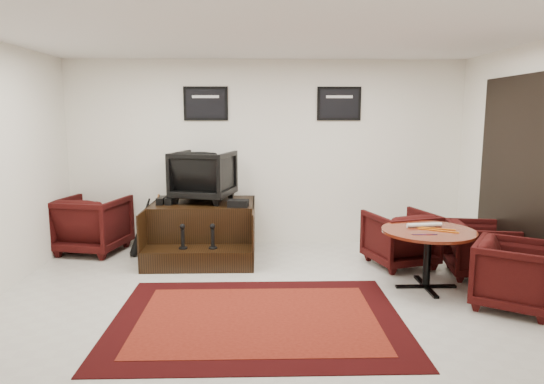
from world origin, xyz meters
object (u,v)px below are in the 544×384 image
Objects in this scene: meeting_table at (428,237)px; armchair_side at (92,222)px; shine_podium at (204,231)px; table_chair_back at (400,236)px; table_chair_corner at (515,272)px; table_chair_window at (481,247)px; shine_chair at (203,173)px.

armchair_side is at bearing 159.76° from meeting_table.
shine_podium is at bearing -173.46° from armchair_side.
table_chair_back is at bearing 94.41° from meeting_table.
shine_podium is at bearing 92.55° from table_chair_corner.
meeting_table is 0.93m from table_chair_window.
table_chair_back is 1.66m from table_chair_corner.
table_chair_back is (2.67, -0.72, -0.75)m from shine_chair.
armchair_side reaches higher than meeting_table.
table_chair_back is at bearing 60.93° from table_chair_corner.
table_chair_back is (2.67, -0.57, 0.06)m from shine_podium.
table_chair_back is (4.29, -0.75, -0.05)m from armchair_side.
shine_chair is at bearing 90.75° from table_chair_corner.
shine_chair is 0.77× the size of meeting_table.
shine_chair is 3.81m from table_chair_window.
table_chair_corner reaches higher than meeting_table.
meeting_table is 0.89m from table_chair_back.
shine_podium is 1.66× the size of armchair_side.
table_chair_corner reaches higher than shine_podium.
table_chair_corner is at bearing 101.38° from table_chair_back.
shine_chair is at bearing -31.40° from table_chair_back.
shine_chair reaches higher than table_chair_corner.
table_chair_corner is (3.44, -2.19, -0.77)m from shine_chair.
shine_chair is 4.15m from table_chair_corner.
shine_podium is 3.09m from meeting_table.
table_chair_corner is (0.77, -1.47, -0.01)m from table_chair_back.
table_chair_corner is at bearing 169.11° from armchair_side.
table_chair_back is 1.08× the size of table_chair_window.
armchair_side reaches higher than table_chair_corner.
armchair_side is 1.12× the size of table_chair_back.
shine_podium is 1.86× the size of table_chair_back.
shine_podium is at bearing 152.35° from meeting_table.
table_chair_window is at bearing -16.32° from shine_podium.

